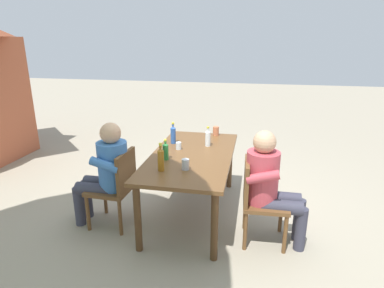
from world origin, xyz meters
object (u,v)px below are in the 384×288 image
at_px(chair_near_left, 258,197).
at_px(cup_glass, 179,146).
at_px(person_in_plaid_shirt, 107,169).
at_px(dining_table, 192,161).
at_px(bottle_green, 166,151).
at_px(cup_terracotta, 216,131).
at_px(bottle_amber, 161,159).
at_px(chair_far_left, 117,185).
at_px(bottle_blue, 173,134).
at_px(bottle_clear, 208,138).
at_px(backpack_by_near_side, 202,153).
at_px(person_in_white_shirt, 270,183).
at_px(cup_steel, 185,164).
at_px(backpack_by_far_side, 198,159).

relative_size(chair_near_left, cup_glass, 9.95).
bearing_deg(person_in_plaid_shirt, dining_table, -64.91).
height_order(bottle_green, cup_terracotta, bottle_green).
bearing_deg(cup_glass, bottle_amber, 178.33).
xyz_separation_m(chair_far_left, cup_terracotta, (1.21, -0.92, 0.32)).
xyz_separation_m(chair_near_left, bottle_blue, (0.75, 1.06, 0.38)).
bearing_deg(chair_near_left, bottle_clear, 40.26).
bearing_deg(person_in_plaid_shirt, cup_glass, -51.53).
distance_m(bottle_blue, backpack_by_near_side, 1.33).
relative_size(person_in_white_shirt, cup_steel, 10.74).
distance_m(chair_far_left, person_in_plaid_shirt, 0.20).
bearing_deg(bottle_green, bottle_amber, -172.82).
relative_size(cup_terracotta, backpack_by_far_side, 0.29).
height_order(bottle_green, backpack_by_near_side, bottle_green).
bearing_deg(person_in_plaid_shirt, chair_near_left, -90.13).
bearing_deg(bottle_green, cup_glass, -9.38).
bearing_deg(backpack_by_far_side, person_in_white_shirt, -148.92).
bearing_deg(chair_far_left, cup_terracotta, -37.22).
distance_m(person_in_plaid_shirt, backpack_by_far_side, 1.89).
height_order(person_in_plaid_shirt, bottle_amber, person_in_plaid_shirt).
distance_m(bottle_clear, backpack_by_far_side, 1.21).
relative_size(person_in_plaid_shirt, backpack_by_near_side, 2.46).
xyz_separation_m(dining_table, person_in_white_shirt, (-0.40, -0.86, -0.01)).
bearing_deg(cup_steel, chair_far_left, 85.97).
xyz_separation_m(person_in_white_shirt, cup_glass, (0.53, 1.05, 0.14)).
relative_size(bottle_amber, cup_terracotta, 2.40).
xyz_separation_m(chair_near_left, backpack_by_far_side, (1.71, 0.92, -0.29)).
bearing_deg(chair_far_left, person_in_plaid_shirt, 87.85).
height_order(cup_steel, backpack_by_near_side, cup_steel).
bearing_deg(backpack_by_far_side, bottle_green, 176.99).
bearing_deg(dining_table, cup_glass, 54.90).
height_order(cup_steel, cup_terracotta, cup_terracotta).
distance_m(chair_near_left, person_in_plaid_shirt, 1.62).
distance_m(cup_terracotta, backpack_by_near_side, 0.96).
bearing_deg(chair_near_left, cup_glass, 60.16).
xyz_separation_m(chair_far_left, backpack_by_far_side, (1.71, -0.58, -0.29)).
bearing_deg(bottle_amber, cup_steel, -72.16).
height_order(dining_table, cup_glass, cup_glass).
height_order(chair_near_left, backpack_by_far_side, chair_near_left).
xyz_separation_m(chair_near_left, bottle_green, (0.18, 1.00, 0.36)).
bearing_deg(chair_far_left, bottle_blue, -30.58).
xyz_separation_m(bottle_blue, backpack_by_near_side, (1.16, -0.18, -0.64)).
xyz_separation_m(chair_near_left, person_in_white_shirt, (0.00, -0.11, 0.17)).
xyz_separation_m(bottle_blue, cup_glass, (-0.21, -0.12, -0.07)).
height_order(bottle_amber, cup_glass, bottle_amber).
bearing_deg(person_in_plaid_shirt, person_in_white_shirt, -90.00).
xyz_separation_m(person_in_plaid_shirt, backpack_by_far_side, (1.70, -0.69, -0.46)).
xyz_separation_m(bottle_clear, backpack_by_near_side, (1.18, 0.26, -0.63)).
relative_size(person_in_white_shirt, cup_glass, 13.49).
distance_m(bottle_blue, backpack_by_far_side, 1.17).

